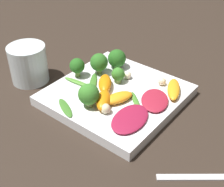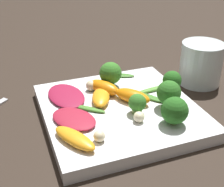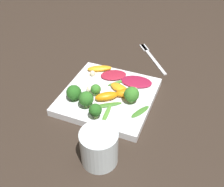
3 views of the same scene
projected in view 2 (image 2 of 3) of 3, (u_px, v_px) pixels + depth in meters
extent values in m
plane|color=#2D231C|center=(119.00, 116.00, 0.52)|extent=(2.40, 2.40, 0.00)
cube|color=white|center=(119.00, 111.00, 0.51)|extent=(0.24, 0.24, 0.02)
cylinder|color=silver|center=(201.00, 64.00, 0.61)|extent=(0.08, 0.08, 0.08)
ellipsoid|color=maroon|center=(74.00, 119.00, 0.47)|extent=(0.09, 0.08, 0.01)
ellipsoid|color=maroon|center=(66.00, 96.00, 0.53)|extent=(0.10, 0.07, 0.01)
ellipsoid|color=orange|center=(101.00, 97.00, 0.52)|extent=(0.07, 0.05, 0.02)
ellipsoid|color=orange|center=(75.00, 138.00, 0.42)|extent=(0.08, 0.06, 0.01)
ellipsoid|color=orange|center=(132.00, 96.00, 0.52)|extent=(0.07, 0.06, 0.02)
ellipsoid|color=orange|center=(104.00, 87.00, 0.54)|extent=(0.07, 0.05, 0.02)
cylinder|color=#7A9E51|center=(174.00, 120.00, 0.46)|extent=(0.01, 0.01, 0.01)
sphere|color=#26601E|center=(175.00, 110.00, 0.45)|extent=(0.04, 0.04, 0.04)
cylinder|color=#7A9E51|center=(168.00, 103.00, 0.50)|extent=(0.01, 0.01, 0.02)
sphere|color=#2D6B23|center=(169.00, 93.00, 0.49)|extent=(0.04, 0.04, 0.04)
cylinder|color=#7A9E51|center=(171.00, 89.00, 0.54)|extent=(0.01, 0.01, 0.02)
sphere|color=#26601E|center=(172.00, 80.00, 0.53)|extent=(0.03, 0.03, 0.03)
cylinder|color=#7A9E51|center=(137.00, 110.00, 0.49)|extent=(0.02, 0.02, 0.01)
sphere|color=#387A28|center=(137.00, 103.00, 0.48)|extent=(0.03, 0.03, 0.03)
cylinder|color=#7A9E51|center=(111.00, 83.00, 0.57)|extent=(0.02, 0.02, 0.02)
sphere|color=#387A28|center=(111.00, 73.00, 0.56)|extent=(0.04, 0.04, 0.04)
ellipsoid|color=#3D7528|center=(144.00, 95.00, 0.53)|extent=(0.08, 0.06, 0.01)
ellipsoid|color=#47842D|center=(87.00, 108.00, 0.50)|extent=(0.05, 0.05, 0.01)
ellipsoid|color=#518E33|center=(154.00, 89.00, 0.55)|extent=(0.02, 0.08, 0.01)
ellipsoid|color=#3D7528|center=(118.00, 75.00, 0.61)|extent=(0.04, 0.06, 0.00)
sphere|color=beige|center=(91.00, 86.00, 0.55)|extent=(0.02, 0.02, 0.02)
sphere|color=beige|center=(99.00, 136.00, 0.42)|extent=(0.02, 0.02, 0.02)
sphere|color=beige|center=(139.00, 117.00, 0.47)|extent=(0.02, 0.02, 0.02)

